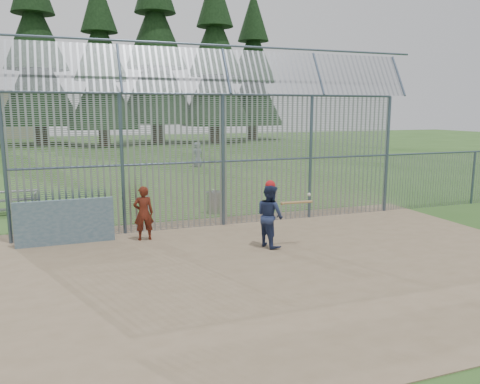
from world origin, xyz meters
name	(u,v)px	position (x,y,z in m)	size (l,w,h in m)	color
ground	(268,258)	(0.00, 0.00, 0.00)	(120.00, 120.00, 0.00)	#2D511E
dirt_infield	(277,264)	(0.00, -0.50, 0.01)	(14.00, 10.00, 0.02)	#756047
dugout_wall	(65,222)	(-4.60, 2.90, 0.62)	(2.50, 0.12, 1.20)	#38566B
batter	(270,216)	(0.41, 0.86, 0.84)	(0.80, 0.62, 1.64)	navy
onlooker	(144,213)	(-2.58, 2.61, 0.77)	(0.55, 0.36, 1.50)	maroon
bg_kid_standing	(198,154)	(3.17, 18.49, 0.79)	(0.78, 0.50, 1.59)	slate
batting_gear	(276,189)	(0.56, 0.82, 1.54)	(1.26, 0.52, 0.64)	#B01719
trash_can	(214,202)	(0.24, 5.30, 0.38)	(0.56, 0.56, 0.82)	gray
backstop_fence	(278,148)	(1.81, 3.43, 2.36)	(20.09, 0.81, 5.30)	#47566B
conifer_row	(127,39)	(1.93, 41.51, 10.83)	(38.48, 12.26, 20.20)	#332319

